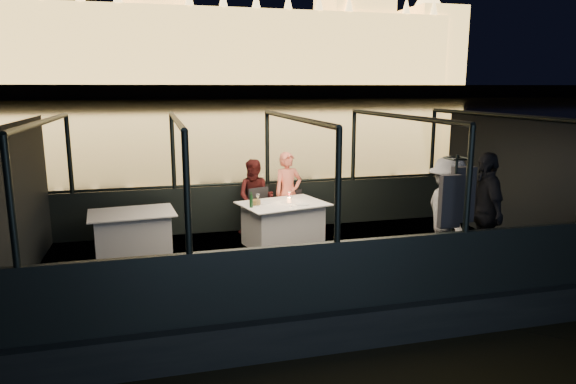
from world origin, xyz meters
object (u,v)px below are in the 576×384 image
object	(u,v)px
dining_table_central	(283,224)
chair_port_left	(261,215)
chair_port_right	(294,211)
wine_bottle	(251,199)
passenger_stripe	(447,213)
passenger_dark	(484,215)
dining_table_aft	(133,232)
coat_stand	(453,224)
person_woman_coral	(288,195)
person_man_maroon	(255,196)

from	to	relation	value
dining_table_central	chair_port_left	size ratio (longest dim) A/B	1.58
chair_port_right	wine_bottle	bearing A→B (deg)	-129.41
passenger_stripe	passenger_dark	size ratio (longest dim) A/B	0.95
dining_table_aft	coat_stand	xyz separation A→B (m)	(4.39, -2.58, 0.51)
chair_port_right	passenger_stripe	size ratio (longest dim) A/B	0.48
coat_stand	person_woman_coral	distance (m)	3.54
coat_stand	dining_table_central	bearing A→B (deg)	126.41
chair_port_left	wine_bottle	xyz separation A→B (m)	(-0.30, -0.68, 0.47)
passenger_dark	wine_bottle	world-z (taller)	passenger_dark
coat_stand	person_man_maroon	world-z (taller)	coat_stand
dining_table_central	person_man_maroon	world-z (taller)	person_man_maroon
passenger_stripe	dining_table_central	bearing A→B (deg)	63.75
chair_port_left	person_woman_coral	distance (m)	0.70
wine_bottle	person_woman_coral	bearing A→B (deg)	45.72
person_woman_coral	passenger_stripe	distance (m)	3.10
passenger_stripe	passenger_dark	world-z (taller)	passenger_dark
person_man_maroon	wine_bottle	distance (m)	1.00
passenger_stripe	wine_bottle	xyz separation A→B (m)	(-2.81, 1.52, 0.06)
chair_port_right	person_man_maroon	xyz separation A→B (m)	(-0.71, 0.14, 0.30)
dining_table_central	wine_bottle	bearing A→B (deg)	-162.87
dining_table_aft	wine_bottle	world-z (taller)	wine_bottle
chair_port_right	coat_stand	distance (m)	3.44
person_woman_coral	chair_port_right	bearing A→B (deg)	-59.92
dining_table_central	passenger_stripe	size ratio (longest dim) A/B	0.83
chair_port_left	wine_bottle	distance (m)	0.87
person_man_maroon	coat_stand	bearing A→B (deg)	-34.15
wine_bottle	chair_port_right	bearing A→B (deg)	39.78
wine_bottle	person_man_maroon	bearing A→B (deg)	74.91
passenger_stripe	dining_table_aft	bearing A→B (deg)	80.55
dining_table_aft	wine_bottle	xyz separation A→B (m)	(1.97, -0.30, 0.53)
person_man_maroon	wine_bottle	world-z (taller)	person_man_maroon
person_man_maroon	passenger_dark	bearing A→B (deg)	-19.97
chair_port_left	coat_stand	xyz separation A→B (m)	(2.12, -2.96, 0.45)
passenger_dark	chair_port_left	bearing A→B (deg)	-116.36
chair_port_left	dining_table_central	bearing A→B (deg)	-81.86
dining_table_central	chair_port_right	size ratio (longest dim) A/B	1.75
dining_table_aft	passenger_dark	size ratio (longest dim) A/B	0.76
chair_port_right	person_woman_coral	world-z (taller)	person_woman_coral
dining_table_aft	passenger_dark	bearing A→B (deg)	-21.58
person_woman_coral	wine_bottle	bearing A→B (deg)	-147.02
dining_table_central	passenger_stripe	bearing A→B (deg)	-37.61
coat_stand	passenger_dark	size ratio (longest dim) A/B	1.03
person_woman_coral	passenger_dark	world-z (taller)	passenger_dark
chair_port_left	passenger_dark	world-z (taller)	passenger_dark
passenger_dark	passenger_stripe	bearing A→B (deg)	-105.79
person_woman_coral	dining_table_central	bearing A→B (deg)	-124.16
chair_port_right	person_man_maroon	size ratio (longest dim) A/B	0.57
dining_table_aft	passenger_dark	world-z (taller)	passenger_dark
dining_table_aft	coat_stand	distance (m)	5.12
coat_stand	passenger_dark	bearing A→B (deg)	30.25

